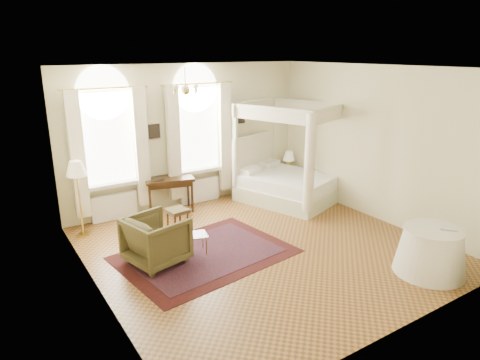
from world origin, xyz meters
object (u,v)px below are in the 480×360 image
object	(u,v)px
canopy_bed	(289,179)
floor_lamp	(76,172)
armchair	(157,240)
side_table	(431,251)
writing_desk	(169,183)
coffee_table	(192,237)
stool	(177,212)
nightstand	(284,177)

from	to	relation	value
canopy_bed	floor_lamp	distance (m)	4.89
armchair	side_table	bearing A→B (deg)	-141.06
canopy_bed	writing_desk	bearing A→B (deg)	162.24
armchair	coffee_table	distance (m)	0.68
armchair	side_table	xyz separation A→B (m)	(3.69, -2.80, -0.04)
canopy_bed	armchair	xyz separation A→B (m)	(-3.98, -1.29, -0.11)
writing_desk	stool	world-z (taller)	writing_desk
nightstand	canopy_bed	bearing A→B (deg)	-123.28
writing_desk	armchair	distance (m)	2.51
writing_desk	coffee_table	world-z (taller)	writing_desk
side_table	nightstand	bearing A→B (deg)	80.13
nightstand	writing_desk	xyz separation A→B (m)	(-3.35, 0.00, 0.42)
nightstand	floor_lamp	world-z (taller)	floor_lamp
writing_desk	armchair	bearing A→B (deg)	-119.14
armchair	side_table	distance (m)	4.63
stool	side_table	world-z (taller)	side_table
coffee_table	side_table	size ratio (longest dim) A/B	0.54
armchair	stool	bearing A→B (deg)	-53.11
nightstand	stool	xyz separation A→B (m)	(-3.65, -1.06, 0.10)
armchair	floor_lamp	world-z (taller)	floor_lamp
nightstand	stool	distance (m)	3.80
stool	coffee_table	bearing A→B (deg)	-101.69
stool	coffee_table	size ratio (longest dim) A/B	0.74
canopy_bed	floor_lamp	xyz separation A→B (m)	(-4.79, 0.61, 0.77)
writing_desk	coffee_table	xyz separation A→B (m)	(-0.54, -2.19, -0.36)
nightstand	coffee_table	distance (m)	4.46
canopy_bed	side_table	xyz separation A→B (m)	(-0.28, -4.09, -0.16)
armchair	floor_lamp	bearing A→B (deg)	9.34
armchair	canopy_bed	bearing A→B (deg)	-85.96
nightstand	writing_desk	distance (m)	3.37
canopy_bed	side_table	bearing A→B (deg)	-93.98
writing_desk	stool	size ratio (longest dim) A/B	2.60
canopy_bed	coffee_table	bearing A→B (deg)	-158.46
stool	floor_lamp	world-z (taller)	floor_lamp
floor_lamp	coffee_table	bearing A→B (deg)	-52.04
stool	side_table	distance (m)	4.80
nightstand	armchair	size ratio (longest dim) A/B	0.58
writing_desk	side_table	size ratio (longest dim) A/B	1.02
nightstand	coffee_table	bearing A→B (deg)	-150.59
writing_desk	canopy_bed	bearing A→B (deg)	-17.76
writing_desk	side_table	distance (m)	5.57
nightstand	floor_lamp	distance (m)	5.48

